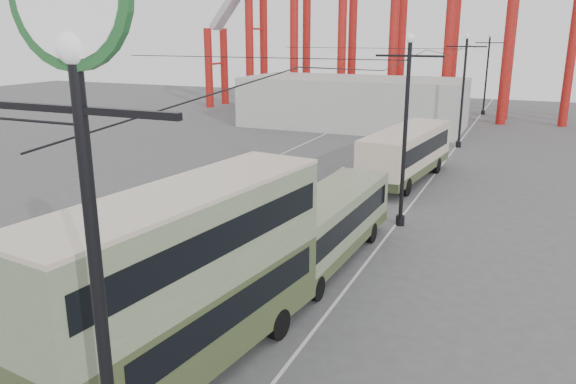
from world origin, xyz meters
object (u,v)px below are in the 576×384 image
at_px(lamp_post_near, 83,142).
at_px(double_decker_bus, 188,274).
at_px(single_decker_cream, 407,152).
at_px(pedestrian, 290,247).
at_px(single_decker_green, 326,225).

bearing_deg(lamp_post_near, double_decker_bus, 113.02).
bearing_deg(single_decker_cream, lamp_post_near, -80.54).
height_order(single_decker_cream, pedestrian, single_decker_cream).
height_order(lamp_post_near, double_decker_bus, lamp_post_near).
distance_m(lamp_post_near, single_decker_green, 16.38).
distance_m(lamp_post_near, double_decker_bus, 8.08).
bearing_deg(pedestrian, single_decker_cream, -136.44).
distance_m(double_decker_bus, single_decker_green, 9.22).
bearing_deg(lamp_post_near, pedestrian, 102.11).
relative_size(double_decker_bus, single_decker_green, 1.00).
bearing_deg(double_decker_bus, pedestrian, 100.67).
bearing_deg(single_decker_cream, pedestrian, -88.46).
height_order(lamp_post_near, pedestrian, lamp_post_near).
relative_size(lamp_post_near, single_decker_green, 1.05).
distance_m(single_decker_green, pedestrian, 1.75).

